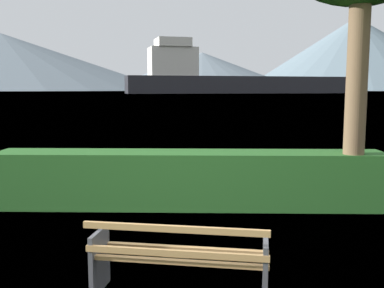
{
  "coord_description": "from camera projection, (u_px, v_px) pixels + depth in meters",
  "views": [
    {
      "loc": [
        0.23,
        -4.47,
        2.2
      ],
      "look_at": [
        0.0,
        5.46,
        0.95
      ],
      "focal_mm": 41.2,
      "sensor_mm": 36.0,
      "label": 1
    }
  ],
  "objects": [
    {
      "name": "water_surface",
      "position": [
        202.0,
        92.0,
        310.05
      ],
      "size": [
        620.0,
        620.0,
        0.0
      ],
      "primitive_type": "plane",
      "color": "#7A99A8",
      "rests_on": "ground_plane"
    },
    {
      "name": "park_bench",
      "position": [
        179.0,
        259.0,
        4.6
      ],
      "size": [
        1.92,
        0.81,
        0.87
      ],
      "color": "tan",
      "rests_on": "ground_plane"
    },
    {
      "name": "hedge_row",
      "position": [
        190.0,
        179.0,
        8.21
      ],
      "size": [
        7.17,
        0.89,
        1.03
      ],
      "primitive_type": "cube",
      "color": "#2D6B28",
      "rests_on": "ground_plane"
    },
    {
      "name": "cargo_ship_large",
      "position": [
        232.0,
        79.0,
        204.03
      ],
      "size": [
        115.12,
        45.15,
        24.28
      ],
      "color": "#232328",
      "rests_on": "water_surface"
    },
    {
      "name": "distant_hills",
      "position": [
        128.0,
        61.0,
        547.57
      ],
      "size": [
        793.73,
        430.41,
        87.9
      ],
      "color": "gray",
      "rests_on": "ground_plane"
    }
  ]
}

